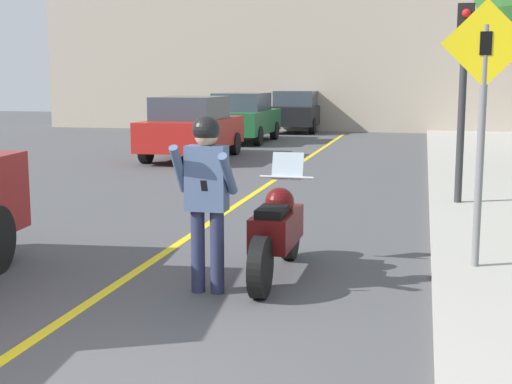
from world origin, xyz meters
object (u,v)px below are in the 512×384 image
Objects in this scene: parked_car_black at (297,111)px; parked_car_green at (243,117)px; motorcycle at (277,231)px; person_biker at (207,185)px; traffic_light at (464,65)px; crossing_sign at (483,109)px; parked_car_red at (192,127)px.

parked_car_green is at bearing -99.89° from parked_car_black.
parked_car_green is (-4.54, 16.38, 0.35)m from motorcycle.
person_biker is 0.42× the size of parked_car_green.
parked_car_black is (-5.69, 17.10, -1.50)m from traffic_light.
person_biker is 3.02m from crossing_sign.
traffic_light reaches higher than person_biker.
person_biker is 0.42× the size of parked_car_black.
crossing_sign is 0.67× the size of parked_car_red.
motorcycle is 1.11m from person_biker.
parked_car_black is at bearing 97.70° from person_biker.
person_biker is (-0.55, -0.75, 0.59)m from motorcycle.
parked_car_red is at bearing 112.71° from motorcycle.
traffic_light reaches higher than parked_car_black.
parked_car_red is at bearing -90.33° from parked_car_green.
parked_car_green reaches higher than motorcycle.
crossing_sign is at bearing -89.95° from traffic_light.
traffic_light reaches higher than motorcycle.
person_biker reaches higher than parked_car_red.
crossing_sign is at bearing 25.27° from person_biker.
parked_car_red is 1.00× the size of parked_car_black.
traffic_light is (-0.00, 4.19, 0.54)m from crossing_sign.
parked_car_black is (-3.05, 22.54, -0.24)m from person_biker.
crossing_sign is (2.65, 1.25, 0.72)m from person_biker.
person_biker is 0.63× the size of crossing_sign.
motorcycle is 0.69× the size of traffic_light.
motorcycle is 5.46m from traffic_light.
crossing_sign is at bearing -57.40° from parked_car_red.
traffic_light reaches higher than parked_car_red.
person_biker is at bearing -71.01° from parked_car_red.
motorcycle is 2.52m from crossing_sign.
traffic_light is 9.26m from parked_car_red.
person_biker reaches higher than parked_car_green.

